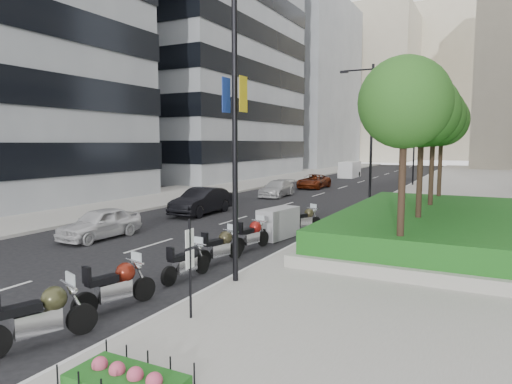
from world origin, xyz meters
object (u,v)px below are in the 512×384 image
Objects in this scene: motorcycle_5 at (278,223)px; lamp_post_0 at (230,114)px; car_c at (277,189)px; car_b at (202,201)px; motorcycle_2 at (187,261)px; car_a at (100,223)px; motorcycle_0 at (42,315)px; parking_sign at (190,263)px; lamp_post_2 at (413,134)px; motorcycle_1 at (117,285)px; motorcycle_3 at (221,246)px; lamp_post_1 at (369,129)px; car_d at (314,181)px; motorcycle_4 at (252,235)px; motorcycle_6 at (306,219)px; delivery_van at (349,170)px.

lamp_post_0 is at bearing -158.98° from motorcycle_5.
car_b is at bearing -93.83° from car_c.
car_a is at bearing 71.12° from motorcycle_2.
lamp_post_0 is 7.08m from motorcycle_0.
car_c is at bearing 109.97° from parking_sign.
lamp_post_0 and lamp_post_2 have the same top height.
parking_sign is at bearing -74.26° from motorcycle_1.
lamp_post_0 reaches higher than motorcycle_3.
parking_sign reaches higher than car_a.
motorcycle_5 is 7.92m from car_a.
lamp_post_0 is 3.90× the size of motorcycle_1.
lamp_post_1 is at bearing -90.00° from lamp_post_2.
lamp_post_0 reaches higher than car_d.
lamp_post_2 is at bearing 6.63° from motorcycle_4.
motorcycle_1 is at bearing -64.25° from car_b.
motorcycle_4 is at bearing -92.87° from lamp_post_2.
motorcycle_6 is 0.47× the size of car_c.
car_a reaches higher than car_d.
motorcycle_6 is at bearing 98.07° from parking_sign.
motorcycle_4 is 0.95× the size of motorcycle_5.
motorcycle_4 is at bearing 6.44° from motorcycle_2.
motorcycle_3 is 42.15m from delivery_van.
motorcycle_6 is 9.50m from car_a.
motorcycle_1 is at bearing -166.96° from motorcycle_3.
motorcycle_3 is 4.75m from motorcycle_5.
motorcycle_6 is (-1.04, -26.05, -4.49)m from lamp_post_2.
motorcycle_3 is at bearing 8.00° from motorcycle_2.
motorcycle_6 is at bearing -92.28° from lamp_post_2.
lamp_post_2 reaches higher than motorcycle_4.
car_d is (-7.82, 11.80, -4.42)m from lamp_post_1.
motorcycle_6 is at bearing 8.69° from motorcycle_3.
car_d is (-7.82, -6.20, -4.42)m from lamp_post_2.
car_a is at bearing 159.93° from lamp_post_0.
lamp_post_2 is at bearing 10.37° from motorcycle_3.
motorcycle_0 reaches higher than motorcycle_4.
lamp_post_1 is 1.95× the size of car_d.
parking_sign is 1.08× the size of motorcycle_1.
motorcycle_2 is at bearing -169.98° from motorcycle_4.
lamp_post_0 reaches higher than car_b.
lamp_post_2 reaches higher than car_a.
lamp_post_0 is 1.94× the size of delivery_van.
motorcycle_2 is (-2.15, 2.87, -0.89)m from parking_sign.
motorcycle_3 is 6.98m from motorcycle_6.
motorcycle_4 is (0.04, 2.30, 0.00)m from motorcycle_3.
lamp_post_0 is at bearing -80.64° from delivery_van.
motorcycle_6 is at bearing 3.02° from motorcycle_2.
lamp_post_1 is at bearing 0.29° from motorcycle_5.
motorcycle_5 is 0.51× the size of delivery_van.
lamp_post_0 reaches higher than delivery_van.
motorcycle_3 is 7.06m from car_a.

